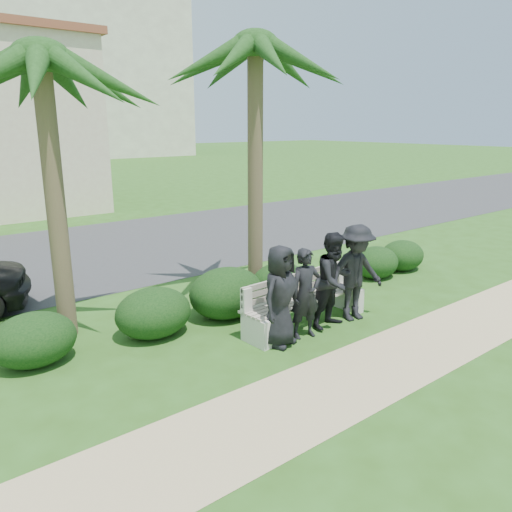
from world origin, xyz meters
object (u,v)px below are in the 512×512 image
(park_bench, at_px, (305,303))
(man_a, at_px, (280,296))
(man_d, at_px, (356,273))
(man_b, at_px, (306,294))
(palm_left, at_px, (41,60))
(palm_right, at_px, (255,48))
(man_c, at_px, (334,280))

(park_bench, height_order, man_a, man_a)
(man_a, distance_m, man_d, 1.87)
(park_bench, bearing_deg, man_b, -136.73)
(man_d, distance_m, palm_left, 6.42)
(man_a, bearing_deg, man_b, -18.83)
(park_bench, xyz_separation_m, palm_right, (0.36, 1.93, 4.64))
(palm_right, bearing_deg, park_bench, -100.58)
(park_bench, xyz_separation_m, palm_left, (-3.59, 2.33, 4.17))
(man_c, xyz_separation_m, man_d, (0.57, -0.01, 0.04))
(man_a, distance_m, palm_left, 5.31)
(park_bench, distance_m, palm_right, 5.04)
(park_bench, relative_size, man_d, 1.46)
(park_bench, xyz_separation_m, man_d, (0.93, -0.38, 0.50))
(man_c, bearing_deg, palm_right, 84.41)
(man_b, relative_size, man_d, 0.86)
(man_a, relative_size, palm_right, 0.29)
(man_a, relative_size, man_c, 0.98)
(man_a, height_order, palm_left, palm_left)
(park_bench, distance_m, man_b, 0.65)
(park_bench, relative_size, man_c, 1.52)
(palm_left, relative_size, palm_right, 0.92)
(man_c, bearing_deg, man_b, 176.01)
(park_bench, bearing_deg, palm_left, 144.30)
(man_c, height_order, man_d, man_d)
(man_a, distance_m, palm_right, 4.95)
(man_a, bearing_deg, park_bench, 4.99)
(man_b, xyz_separation_m, palm_left, (-3.22, 2.71, 3.80))
(man_a, xyz_separation_m, man_c, (1.30, -0.01, 0.02))
(palm_right, bearing_deg, man_c, -89.84)
(man_c, distance_m, palm_right, 4.77)
(man_a, relative_size, palm_left, 0.31)
(man_d, bearing_deg, man_c, -170.37)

